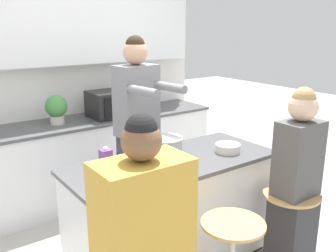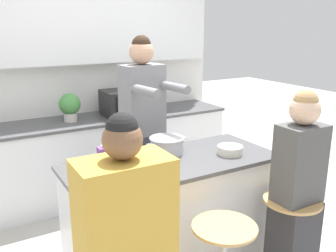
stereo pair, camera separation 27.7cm
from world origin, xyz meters
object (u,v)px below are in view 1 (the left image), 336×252
object	(u,v)px
person_seated_near	(295,190)
cooking_pot	(166,145)
coffee_cup_near	(144,160)
person_cooking	(138,138)
potted_plant	(56,108)
bar_stool_rightmost	(288,227)
juice_carton	(106,160)
fruit_bowl	(228,148)
microwave	(115,103)
kitchen_island	(173,213)

from	to	relation	value
person_seated_near	cooking_pot	distance (m)	1.02
coffee_cup_near	person_cooking	bearing A→B (deg)	62.48
potted_plant	bar_stool_rightmost	bearing A→B (deg)	-65.14
cooking_pot	coffee_cup_near	size ratio (longest dim) A/B	3.23
coffee_cup_near	juice_carton	bearing A→B (deg)	158.66
fruit_bowl	juice_carton	bearing A→B (deg)	166.67
person_seated_near	potted_plant	distance (m)	2.37
juice_carton	microwave	size ratio (longest dim) A/B	0.31
microwave	fruit_bowl	bearing A→B (deg)	-84.53
microwave	potted_plant	distance (m)	0.64
cooking_pot	coffee_cup_near	bearing A→B (deg)	-154.02
coffee_cup_near	potted_plant	bearing A→B (deg)	93.30
fruit_bowl	microwave	world-z (taller)	microwave
person_seated_near	juice_carton	distance (m)	1.39
cooking_pot	juice_carton	bearing A→B (deg)	-175.44
person_seated_near	coffee_cup_near	distance (m)	1.13
microwave	cooking_pot	bearing A→B (deg)	-101.25
cooking_pot	coffee_cup_near	world-z (taller)	cooking_pot
bar_stool_rightmost	fruit_bowl	bearing A→B (deg)	111.10
juice_carton	potted_plant	bearing A→B (deg)	83.29
kitchen_island	fruit_bowl	bearing A→B (deg)	-12.69
bar_stool_rightmost	coffee_cup_near	world-z (taller)	coffee_cup_near
kitchen_island	person_cooking	size ratio (longest dim) A/B	0.91
cooking_pot	juice_carton	world-z (taller)	juice_carton
bar_stool_rightmost	fruit_bowl	xyz separation A→B (m)	(-0.19, 0.48, 0.53)
cooking_pot	fruit_bowl	distance (m)	0.49
cooking_pot	bar_stool_rightmost	bearing A→B (deg)	-51.46
bar_stool_rightmost	microwave	bearing A→B (deg)	99.30
kitchen_island	person_cooking	xyz separation A→B (m)	(0.05, 0.59, 0.46)
kitchen_island	microwave	xyz separation A→B (m)	(0.31, 1.48, 0.58)
kitchen_island	microwave	distance (m)	1.62
kitchen_island	coffee_cup_near	distance (m)	0.54
kitchen_island	person_cooking	world-z (taller)	person_cooking
cooking_pot	fruit_bowl	world-z (taller)	cooking_pot
fruit_bowl	person_cooking	bearing A→B (deg)	120.08
cooking_pot	microwave	size ratio (longest dim) A/B	0.66
potted_plant	person_seated_near	bearing A→B (deg)	-65.05
kitchen_island	fruit_bowl	xyz separation A→B (m)	(0.46, -0.10, 0.47)
bar_stool_rightmost	cooking_pot	world-z (taller)	cooking_pot
fruit_bowl	potted_plant	bearing A→B (deg)	115.95
kitchen_island	person_seated_near	bearing A→B (deg)	-42.67
kitchen_island	fruit_bowl	world-z (taller)	fruit_bowl
microwave	person_seated_near	bearing A→B (deg)	-80.45
person_seated_near	coffee_cup_near	size ratio (longest dim) A/B	13.09
kitchen_island	bar_stool_rightmost	distance (m)	0.88
kitchen_island	potted_plant	world-z (taller)	potted_plant
person_cooking	person_seated_near	distance (m)	1.36
kitchen_island	person_seated_near	xyz separation A→B (m)	(0.66, -0.61, 0.24)
kitchen_island	juice_carton	xyz separation A→B (m)	(-0.49, 0.12, 0.51)
coffee_cup_near	fruit_bowl	bearing A→B (deg)	-10.33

